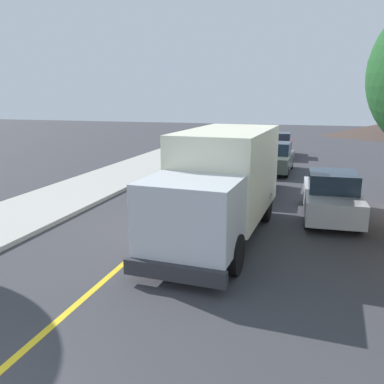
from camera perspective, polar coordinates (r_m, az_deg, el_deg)
name	(u,v)px	position (r m, az deg, el deg)	size (l,w,h in m)	color
centre_line_yellow	(176,218)	(14.28, -2.24, -3.68)	(0.16, 56.00, 0.01)	gold
box_truck	(222,180)	(12.10, 4.22, 1.77)	(2.74, 7.29, 3.20)	#F2EDCC
parked_car_near	(251,176)	(17.92, 8.40, 2.31)	(1.81, 4.40, 1.67)	black
parked_car_mid	(275,158)	(23.27, 11.68, 4.71)	(1.92, 4.45, 1.67)	#4C564C
parked_car_far	(278,145)	(29.60, 12.13, 6.50)	(1.90, 4.44, 1.67)	maroon
parked_van_across	(331,196)	(14.88, 19.13, -0.58)	(1.99, 4.47, 1.67)	#B7B7BC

